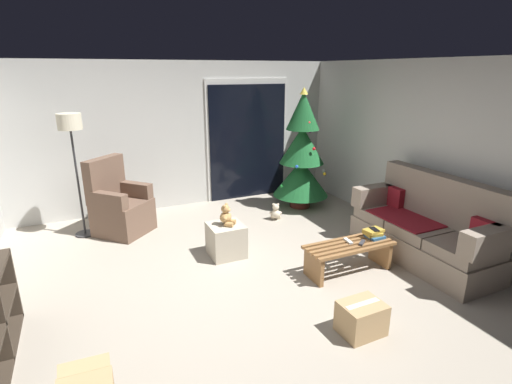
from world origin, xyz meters
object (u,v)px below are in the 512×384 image
at_px(remote_white, 348,241).
at_px(ottoman, 226,240).
at_px(book_stack, 374,233).
at_px(christmas_tree, 302,156).
at_px(cell_phone, 374,229).
at_px(teddy_bear_honey, 226,216).
at_px(floor_lamp, 71,134).
at_px(coffee_table, 349,253).
at_px(remote_graphite, 362,243).
at_px(armchair, 120,207).
at_px(cardboard_box_taped_mid_floor, 361,318).
at_px(teddy_bear_cream_by_tree, 276,212).
at_px(couch, 426,229).

height_order(remote_white, ottoman, ottoman).
height_order(book_stack, christmas_tree, christmas_tree).
bearing_deg(cell_phone, remote_white, -173.54).
bearing_deg(teddy_bear_honey, ottoman, 139.30).
bearing_deg(ottoman, floor_lamp, 138.40).
bearing_deg(coffee_table, floor_lamp, 138.77).
bearing_deg(remote_white, remote_graphite, -35.64).
distance_m(christmas_tree, armchair, 3.09).
height_order(book_stack, ottoman, book_stack).
height_order(coffee_table, ottoman, ottoman).
bearing_deg(remote_graphite, coffee_table, -148.21).
distance_m(armchair, cardboard_box_taped_mid_floor, 3.83).
height_order(floor_lamp, ottoman, floor_lamp).
bearing_deg(teddy_bear_cream_by_tree, book_stack, -77.91).
bearing_deg(remote_graphite, remote_white, -169.12).
bearing_deg(cardboard_box_taped_mid_floor, teddy_bear_honey, 106.21).
bearing_deg(floor_lamp, ottoman, -41.60).
bearing_deg(cell_phone, teddy_bear_honey, 157.89).
bearing_deg(coffee_table, remote_graphite, -21.09).
xyz_separation_m(armchair, floor_lamp, (-0.51, 0.12, 1.10)).
distance_m(remote_graphite, cardboard_box_taped_mid_floor, 1.21).
distance_m(ottoman, cardboard_box_taped_mid_floor, 2.10).
distance_m(floor_lamp, cardboard_box_taped_mid_floor, 4.40).
height_order(christmas_tree, cardboard_box_taped_mid_floor, christmas_tree).
distance_m(coffee_table, book_stack, 0.43).
xyz_separation_m(coffee_table, remote_white, (0.02, 0.05, 0.13)).
bearing_deg(teddy_bear_honey, armchair, 130.44).
bearing_deg(teddy_bear_cream_by_tree, coffee_table, -89.67).
distance_m(book_stack, armchair, 3.63).
height_order(coffee_table, floor_lamp, floor_lamp).
distance_m(remote_white, christmas_tree, 2.39).
distance_m(coffee_table, cardboard_box_taped_mid_floor, 1.16).
distance_m(remote_graphite, ottoman, 1.72).
bearing_deg(remote_white, ottoman, 147.67).
bearing_deg(book_stack, remote_graphite, -160.43).
bearing_deg(coffee_table, cell_phone, 4.67).
bearing_deg(remote_white, floor_lamp, 145.94).
xyz_separation_m(remote_graphite, cell_phone, (0.25, 0.09, 0.10)).
relative_size(couch, coffee_table, 1.77).
relative_size(couch, teddy_bear_cream_by_tree, 6.82).
distance_m(couch, cell_phone, 0.75).
bearing_deg(christmas_tree, cell_phone, -97.28).
bearing_deg(coffee_table, teddy_bear_cream_by_tree, 90.33).
bearing_deg(couch, christmas_tree, 100.43).
relative_size(book_stack, cell_phone, 1.72).
height_order(book_stack, teddy_bear_honey, teddy_bear_honey).
relative_size(coffee_table, ottoman, 2.50).
relative_size(remote_white, teddy_bear_cream_by_tree, 0.55).
relative_size(remote_graphite, cell_phone, 1.08).
bearing_deg(floor_lamp, book_stack, -37.31).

